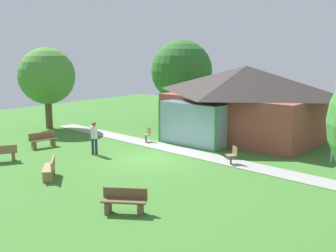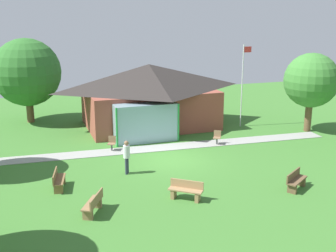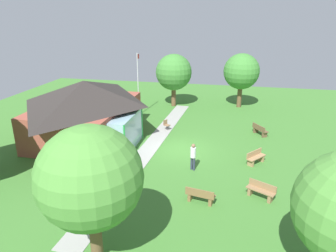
# 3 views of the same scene
# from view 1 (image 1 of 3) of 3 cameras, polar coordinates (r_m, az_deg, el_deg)

# --- Properties ---
(ground_plane) EXTENTS (44.00, 44.00, 0.00)m
(ground_plane) POSITION_cam_1_polar(r_m,az_deg,el_deg) (20.71, -2.48, -4.54)
(ground_plane) COLOR #3D752D
(pavilion) EXTENTS (9.81, 7.85, 4.44)m
(pavilion) POSITION_cam_1_polar(r_m,az_deg,el_deg) (25.60, 10.40, 3.47)
(pavilion) COLOR brown
(pavilion) RESTS_ON ground_plane
(footpath) EXTENTS (21.93, 2.54, 0.03)m
(footpath) POSITION_cam_1_polar(r_m,az_deg,el_deg) (22.33, 1.40, -3.38)
(footpath) COLOR #999993
(footpath) RESTS_ON ground_plane
(flagpole) EXTENTS (0.64, 0.08, 5.81)m
(flagpole) POSITION_cam_1_polar(r_m,az_deg,el_deg) (21.01, 22.34, 3.77)
(flagpole) COLOR silver
(flagpole) RESTS_ON ground_plane
(bench_front_left) EXTENTS (1.10, 1.53, 0.84)m
(bench_front_left) POSITION_cam_1_polar(r_m,az_deg,el_deg) (21.60, -22.16, -3.60)
(bench_front_left) COLOR olive
(bench_front_left) RESTS_ON ground_plane
(bench_front_center) EXTENTS (1.44, 1.28, 0.84)m
(bench_front_center) POSITION_cam_1_polar(r_m,az_deg,el_deg) (18.23, -16.07, -5.74)
(bench_front_center) COLOR #9E7A51
(bench_front_center) RESTS_ON ground_plane
(bench_mid_left) EXTENTS (0.72, 1.56, 0.84)m
(bench_mid_left) POSITION_cam_1_polar(r_m,az_deg,el_deg) (24.02, -16.96, -1.91)
(bench_mid_left) COLOR brown
(bench_mid_left) RESTS_ON ground_plane
(bench_front_right) EXTENTS (1.49, 1.20, 0.84)m
(bench_front_right) POSITION_cam_1_polar(r_m,az_deg,el_deg) (13.97, -6.06, -10.41)
(bench_front_right) COLOR brown
(bench_front_right) RESTS_ON ground_plane
(patio_chair_lawn_spare) EXTENTS (0.61, 0.61, 0.86)m
(patio_chair_lawn_spare) POSITION_cam_1_polar(r_m,az_deg,el_deg) (19.85, 8.90, -4.09)
(patio_chair_lawn_spare) COLOR #8C6B4C
(patio_chair_lawn_spare) RESTS_ON ground_plane
(patio_chair_west) EXTENTS (0.58, 0.58, 0.86)m
(patio_chair_west) POSITION_cam_1_polar(r_m,az_deg,el_deg) (24.36, -2.94, -1.26)
(patio_chair_west) COLOR #8C6B4C
(patio_chair_west) RESTS_ON ground_plane
(visitor_strolling_lawn) EXTENTS (0.34, 0.34, 1.74)m
(visitor_strolling_lawn) POSITION_cam_1_polar(r_m,az_deg,el_deg) (21.63, -10.21, -1.28)
(visitor_strolling_lawn) COLOR #2D3347
(visitor_strolling_lawn) RESTS_ON ground_plane
(tree_behind_pavilion_left) EXTENTS (4.92, 4.92, 6.19)m
(tree_behind_pavilion_left) POSITION_cam_1_polar(r_m,az_deg,el_deg) (33.34, 1.91, 7.65)
(tree_behind_pavilion_left) COLOR brown
(tree_behind_pavilion_left) RESTS_ON ground_plane
(tree_west_hedge) EXTENTS (3.85, 3.85, 5.56)m
(tree_west_hedge) POSITION_cam_1_polar(r_m,az_deg,el_deg) (29.38, -16.47, 6.64)
(tree_west_hedge) COLOR brown
(tree_west_hedge) RESTS_ON ground_plane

